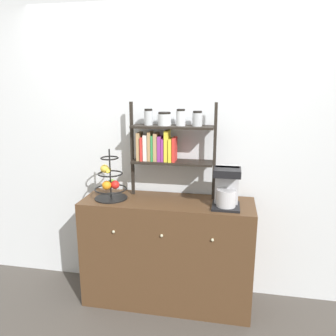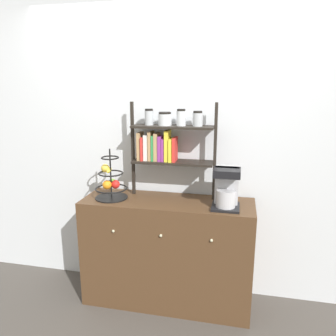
# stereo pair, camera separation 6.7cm
# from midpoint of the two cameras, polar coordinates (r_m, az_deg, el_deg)

# --- Properties ---
(ground_plane) EXTENTS (12.00, 12.00, 0.00)m
(ground_plane) POSITION_cam_midpoint_polar(r_m,az_deg,el_deg) (2.94, -0.44, -24.39)
(ground_plane) COLOR #47423D
(wall_back) EXTENTS (7.00, 0.05, 2.60)m
(wall_back) POSITION_cam_midpoint_polar(r_m,az_deg,el_deg) (2.85, 1.71, 3.31)
(wall_back) COLOR silver
(wall_back) RESTS_ON ground_plane
(sideboard) EXTENTS (1.40, 0.47, 0.92)m
(sideboard) POSITION_cam_midpoint_polar(r_m,az_deg,el_deg) (2.87, 0.57, -14.40)
(sideboard) COLOR #4C331E
(sideboard) RESTS_ON ground_plane
(coffee_maker) EXTENTS (0.21, 0.23, 0.31)m
(coffee_maker) POSITION_cam_midpoint_polar(r_m,az_deg,el_deg) (2.55, 10.88, -3.45)
(coffee_maker) COLOR black
(coffee_maker) RESTS_ON sideboard
(fruit_stand) EXTENTS (0.27, 0.27, 0.42)m
(fruit_stand) POSITION_cam_midpoint_polar(r_m,az_deg,el_deg) (2.75, -9.27, -2.48)
(fruit_stand) COLOR black
(fruit_stand) RESTS_ON sideboard
(shelf_hutch) EXTENTS (0.71, 0.20, 0.79)m
(shelf_hutch) POSITION_cam_midpoint_polar(r_m,az_deg,el_deg) (2.69, 0.27, 4.70)
(shelf_hutch) COLOR black
(shelf_hutch) RESTS_ON sideboard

